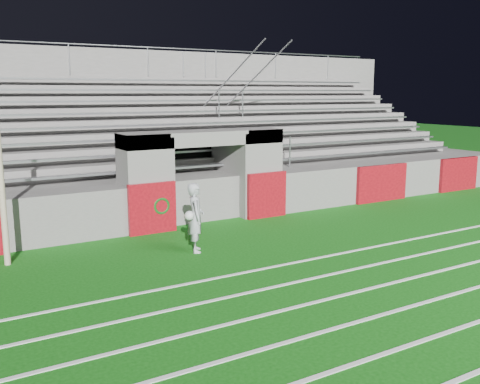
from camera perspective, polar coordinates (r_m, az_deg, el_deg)
ground at (r=12.65m, az=3.41°, el=-6.28°), size 90.00×90.00×0.00m
field_post at (r=12.32m, az=-24.06°, el=0.06°), size 0.13×0.13×3.22m
field_markings at (r=9.21m, az=21.65°, el=-13.59°), size 28.00×8.09×0.01m
stadium_structure at (r=19.34m, az=-9.92°, el=3.97°), size 26.00×8.48×5.42m
goalkeeper_with_ball at (r=12.41m, az=-4.77°, el=-2.72°), size 0.64×0.69×1.63m
hose_coil at (r=14.26m, az=-8.43°, el=-1.27°), size 0.52×0.14×0.58m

